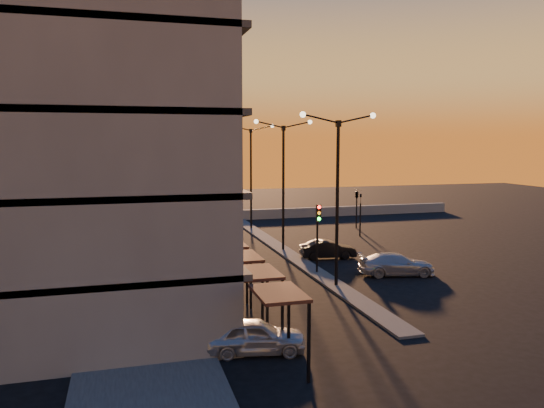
% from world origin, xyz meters
% --- Properties ---
extents(ground, '(120.00, 120.00, 0.00)m').
position_xyz_m(ground, '(0.00, 0.00, 0.00)').
color(ground, black).
rests_on(ground, ground).
extents(sidewalk_west, '(5.00, 40.00, 0.12)m').
position_xyz_m(sidewalk_west, '(-10.50, 4.00, 0.06)').
color(sidewalk_west, '#454543').
rests_on(sidewalk_west, ground).
extents(median, '(1.20, 36.00, 0.12)m').
position_xyz_m(median, '(0.00, 10.00, 0.06)').
color(median, '#454543').
rests_on(median, ground).
extents(parapet, '(44.00, 0.50, 1.00)m').
position_xyz_m(parapet, '(2.00, 26.00, 0.50)').
color(parapet, slate).
rests_on(parapet, ground).
extents(building, '(14.35, 17.08, 25.00)m').
position_xyz_m(building, '(-14.00, 0.03, 11.91)').
color(building, slate).
rests_on(building, ground).
extents(streetlamp_near, '(4.32, 0.32, 9.51)m').
position_xyz_m(streetlamp_near, '(0.00, 0.00, 5.59)').
color(streetlamp_near, black).
rests_on(streetlamp_near, ground).
extents(streetlamp_mid, '(4.32, 0.32, 9.51)m').
position_xyz_m(streetlamp_mid, '(0.00, 10.00, 5.59)').
color(streetlamp_mid, black).
rests_on(streetlamp_mid, ground).
extents(streetlamp_far, '(4.32, 0.32, 9.51)m').
position_xyz_m(streetlamp_far, '(0.00, 20.00, 5.59)').
color(streetlamp_far, black).
rests_on(streetlamp_far, ground).
extents(traffic_light_main, '(0.28, 0.44, 4.25)m').
position_xyz_m(traffic_light_main, '(0.00, 2.87, 2.89)').
color(traffic_light_main, black).
rests_on(traffic_light_main, ground).
extents(signal_east_a, '(0.13, 0.16, 3.60)m').
position_xyz_m(signal_east_a, '(8.00, 14.00, 1.93)').
color(signal_east_a, black).
rests_on(signal_east_a, ground).
extents(signal_east_b, '(0.42, 1.99, 3.60)m').
position_xyz_m(signal_east_b, '(9.50, 18.00, 3.10)').
color(signal_east_b, black).
rests_on(signal_east_b, ground).
extents(car_hatchback, '(4.07, 2.26, 1.31)m').
position_xyz_m(car_hatchback, '(-6.50, -7.68, 0.66)').
color(car_hatchback, '#BABDC2').
rests_on(car_hatchback, ground).
extents(car_sedan, '(3.91, 1.77, 1.24)m').
position_xyz_m(car_sedan, '(2.24, 6.82, 0.62)').
color(car_sedan, black).
rests_on(car_sedan, ground).
extents(car_wagon, '(4.81, 2.74, 1.31)m').
position_xyz_m(car_wagon, '(4.50, 1.47, 0.66)').
color(car_wagon, '#B8BBC1').
rests_on(car_wagon, ground).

